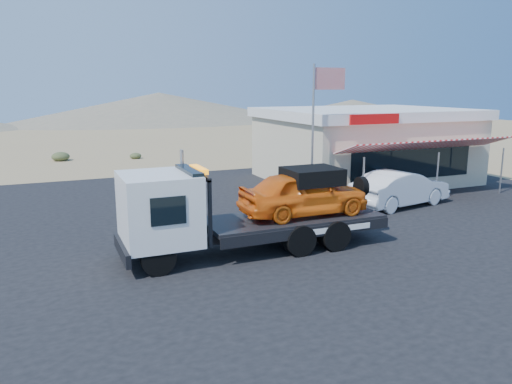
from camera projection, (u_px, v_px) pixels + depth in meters
ground at (251, 252)px, 15.73m from camera, size 120.00×120.00×0.00m
asphalt_lot at (269, 222)px, 19.20m from camera, size 32.00×24.00×0.02m
tow_truck at (249, 205)px, 15.50m from camera, size 8.31×2.46×2.78m
white_sedan at (400, 188)px, 21.52m from camera, size 4.93×2.49×1.55m
jerky_store at (364, 144)px, 27.43m from camera, size 10.40×9.97×3.90m
flagpole at (318, 119)px, 20.89m from camera, size 1.55×0.10×6.00m
distant_hills at (5, 113)px, 61.14m from camera, size 126.00×48.00×4.20m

